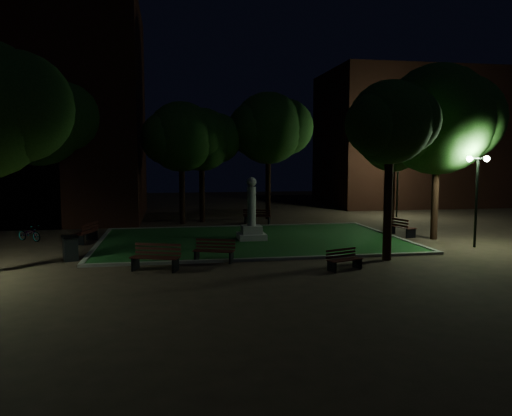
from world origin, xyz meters
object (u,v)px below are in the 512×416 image
Objects in this scene: bench_west_near at (156,258)px; bench_left_side at (86,233)px; bicycle at (29,233)px; bench_near_left at (214,251)px; bench_near_right at (344,260)px; bench_far_side at (257,217)px; trash_bin at (70,248)px; bench_right_side at (400,227)px; monument at (252,222)px.

bench_west_near is 1.00× the size of bench_left_side.
bench_near_left is at bearing -91.93° from bicycle.
bicycle is at bearing 125.90° from bench_near_right.
bench_far_side is 1.79× the size of trash_bin.
bench_right_side reaches higher than bench_near_left.
bench_right_side is 1.03× the size of bench_far_side.
monument is at bearing 73.06° from bench_west_near.
bench_near_left is 11.75m from bench_right_side.
bench_west_near is 1.24× the size of bicycle.
bench_near_right is 7.12m from bench_west_near.
bench_right_side reaches higher than bench_left_side.
monument is at bearing 75.61° from bench_right_side.
bench_near_left reaches higher than bicycle.
bench_left_side is (-8.29, 0.86, -0.49)m from monument.
trash_bin reaches higher than bench_near_left.
bench_near_right is at bearing 68.61° from bench_left_side.
monument is 8.35m from bench_left_side.
monument is 6.77m from bench_far_side.
bench_far_side is (1.47, 6.59, -0.50)m from monument.
bench_far_side is (-6.74, 6.45, -0.02)m from bench_right_side.
bench_near_right is 11.13m from trash_bin.
monument reaches higher than bench_far_side.
bench_near_left is at bearing 61.56° from bench_left_side.
trash_bin is at bearing 87.88° from bench_right_side.
bench_near_left is at bearing -11.83° from trash_bin.
bench_left_side is (-3.60, 7.03, -0.00)m from bench_west_near.
trash_bin is at bearing 17.04° from bench_left_side.
bench_far_side is at bearing -33.95° from bicycle.
bench_near_right is at bearing 126.25° from bench_right_side.
bench_west_near is (-2.32, -1.21, 0.04)m from bench_near_left.
bench_west_near and bench_right_side have the same top height.
monument is 7.76m from bench_west_near.
monument is 1.67× the size of bench_left_side.
bench_west_near is 7.90m from bench_left_side.
bench_left_side is 16.52m from bench_right_side.
bench_near_left reaches higher than bench_near_right.
trash_bin is (-3.52, 2.44, 0.06)m from bench_west_near.
bicycle is at bearing 162.81° from bench_near_left.
bench_near_right is (4.71, -2.32, -0.06)m from bench_near_left.
bicycle is (-3.02, 5.55, -0.12)m from trash_bin.
bench_left_side reaches higher than bench_far_side.
bench_near_right is 0.78× the size of bench_west_near.
trash_bin is at bearing -155.58° from monument.
bench_west_near reaches higher than bench_left_side.
bench_right_side is (10.59, 5.09, 0.04)m from bench_near_left.
monument is 3.08× the size of trash_bin.
bench_right_side is at bearing 46.35° from bench_west_near.
bench_right_side is 1.85× the size of trash_bin.
monument is 1.66× the size of bench_west_near.
bench_far_side is 1.19× the size of bicycle.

